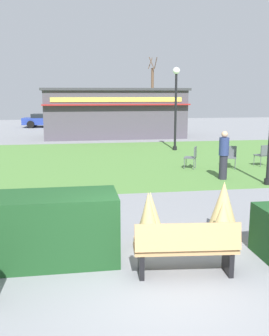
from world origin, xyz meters
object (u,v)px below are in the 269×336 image
cafe_chair_east (192,156)px  parked_car_west_slot (47,120)px  park_bench (186,248)px  cafe_chair_west (263,154)px  lamppost_far (176,99)px  cafe_chair_center (231,155)px  person_standing (224,155)px  food_kiosk (114,113)px  tree_right_bg (152,94)px

cafe_chair_east → parked_car_west_slot: 21.65m
park_bench → cafe_chair_west: park_bench is taller
park_bench → cafe_chair_west: size_ratio=1.96×
park_bench → cafe_chair_west: bearing=56.3°
lamppost_far → cafe_chair_center: size_ratio=4.81×
person_standing → parked_car_west_slot: 23.69m
food_kiosk → parked_car_west_slot: 10.06m
park_bench → cafe_chair_west: (5.89, 8.84, 0.05)m
cafe_chair_west → tree_right_bg: (0.33, 24.32, 2.37)m
food_kiosk → cafe_chair_east: food_kiosk is taller
cafe_chair_west → tree_right_bg: size_ratio=0.14×
cafe_chair_west → food_kiosk: bearing=112.4°
parked_car_west_slot → tree_right_bg: size_ratio=0.67×
person_standing → tree_right_bg: 26.60m
lamppost_far → cafe_chair_west: bearing=-64.6°
parked_car_west_slot → cafe_chair_west: bearing=-63.9°
parked_car_west_slot → cafe_chair_east: bearing=-71.2°
cafe_chair_west → cafe_chair_center: 1.49m
parked_car_west_slot → lamppost_far: bearing=-63.7°
park_bench → cafe_chair_center: size_ratio=1.96×
cafe_chair_east → cafe_chair_center: 1.56m
person_standing → tree_right_bg: size_ratio=0.26×
parked_car_west_slot → tree_right_bg: (10.33, 3.89, 2.25)m
tree_right_bg → cafe_chair_west: bearing=-90.8°
cafe_chair_west → cafe_chair_center: same height
cafe_chair_west → tree_right_bg: tree_right_bg is taller
cafe_chair_east → cafe_chair_west: bearing=1.3°
food_kiosk → tree_right_bg: bearing=67.3°
park_bench → cafe_chair_east: bearing=71.9°
food_kiosk → person_standing: bearing=-80.4°
cafe_chair_center → parked_car_west_slot: parked_car_west_slot is taller
person_standing → lamppost_far: bearing=-159.3°
cafe_chair_center → tree_right_bg: 24.69m
food_kiosk → cafe_chair_west: 12.85m
cafe_chair_center → parked_car_west_slot: (-8.53, 20.62, 0.12)m
food_kiosk → person_standing: food_kiosk is taller
cafe_chair_center → tree_right_bg: (1.81, 24.51, 2.37)m
lamppost_far → tree_right_bg: bearing=82.0°
cafe_chair_east → tree_right_bg: tree_right_bg is taller
food_kiosk → parked_car_west_slot: (-5.12, 8.60, -1.02)m
park_bench → parked_car_west_slot: parked_car_west_slot is taller
park_bench → tree_right_bg: 33.82m
food_kiosk → parked_car_west_slot: size_ratio=2.19×
lamppost_far → cafe_chair_east: (-0.64, -5.09, -2.16)m
cafe_chair_east → person_standing: person_standing is taller
lamppost_far → person_standing: (-0.15, -7.07, -1.83)m
tree_right_bg → food_kiosk: bearing=-112.7°
cafe_chair_center → parked_car_west_slot: bearing=112.5°
food_kiosk → cafe_chair_west: (4.88, -11.83, -1.13)m
tree_right_bg → parked_car_west_slot: bearing=-159.4°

